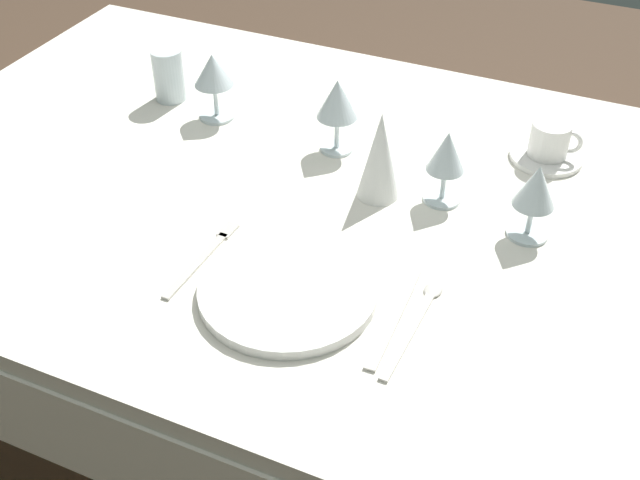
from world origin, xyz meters
TOP-DOWN VIEW (x-y plane):
  - ground_plane at (0.00, 0.00)m, footprint 6.00×6.00m
  - dining_table at (0.00, 0.00)m, footprint 1.80×1.11m
  - dinner_plate at (0.02, -0.27)m, footprint 0.28×0.28m
  - fork_outer at (-0.14, -0.24)m, footprint 0.02×0.21m
  - dinner_knife at (0.18, -0.26)m, footprint 0.03×0.23m
  - spoon_soup at (0.22, -0.24)m, footprint 0.03×0.23m
  - saucer_left at (0.30, 0.27)m, footprint 0.14×0.14m
  - coffee_cup_left at (0.30, 0.27)m, footprint 0.10×0.07m
  - wine_glass_centre at (0.16, 0.07)m, footprint 0.07×0.07m
  - wine_glass_left at (-0.35, 0.16)m, footprint 0.08×0.08m
  - wine_glass_right at (0.32, 0.03)m, footprint 0.07×0.07m
  - wine_glass_far at (-0.08, 0.14)m, footprint 0.08×0.08m
  - drink_tumbler at (-0.48, 0.19)m, footprint 0.06×0.06m
  - napkin_folded at (0.05, 0.03)m, footprint 0.08×0.08m

SIDE VIEW (x-z plane):
  - ground_plane at x=0.00m, z-range 0.00..0.00m
  - dining_table at x=0.00m, z-range 0.29..1.03m
  - spoon_soup at x=0.22m, z-range 0.74..0.75m
  - fork_outer at x=-0.14m, z-range 0.74..0.74m
  - dinner_knife at x=0.18m, z-range 0.74..0.74m
  - saucer_left at x=0.30m, z-range 0.74..0.75m
  - dinner_plate at x=0.02m, z-range 0.74..0.76m
  - coffee_cup_left at x=0.30m, z-range 0.75..0.82m
  - drink_tumbler at x=-0.48m, z-range 0.74..0.85m
  - napkin_folded at x=0.05m, z-range 0.74..0.90m
  - wine_glass_right at x=0.32m, z-range 0.76..0.90m
  - wine_glass_centre at x=0.16m, z-range 0.76..0.90m
  - wine_glass_left at x=-0.35m, z-range 0.77..0.91m
  - wine_glass_far at x=-0.08m, z-range 0.77..0.92m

